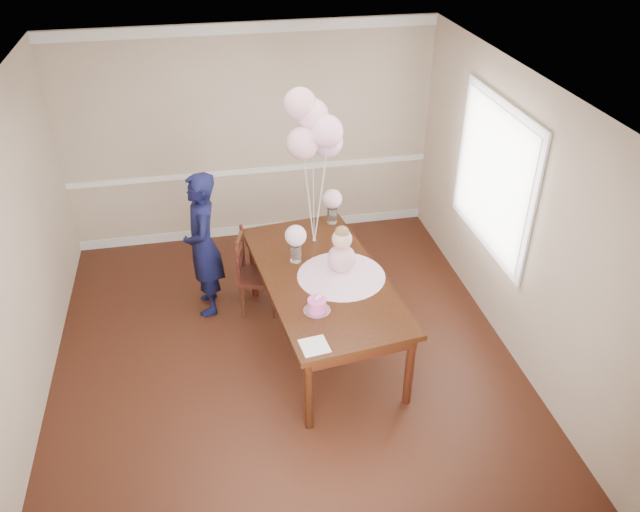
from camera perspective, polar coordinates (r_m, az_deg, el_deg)
The scene contains 52 objects.
floor at distance 6.36m, azimuth -3.23°, elevation -9.15°, with size 4.50×5.00×0.00m, color black.
ceiling at distance 4.98m, azimuth -4.22°, elevation 14.62°, with size 4.50×5.00×0.02m, color white.
wall_back at distance 7.78m, azimuth -6.35°, elevation 10.77°, with size 4.50×0.02×2.70m, color tan.
wall_front at distance 3.68m, azimuth 2.24°, elevation -19.17°, with size 4.50×0.02×2.70m, color tan.
wall_left at distance 5.77m, azimuth -26.37°, elevation -1.17°, with size 0.02×5.00×2.70m, color tan.
wall_right at distance 6.20m, azimuth 17.41°, elevation 3.35°, with size 0.02×5.00×2.70m, color tan.
chair_rail_trim at distance 7.95m, azimuth -6.14°, elevation 7.74°, with size 4.50×0.02×0.07m, color white.
crown_molding at distance 7.39m, azimuth -6.97°, elevation 19.98°, with size 4.50×0.02×0.12m, color white.
baseboard_trim at distance 8.34m, azimuth -5.81°, elevation 2.51°, with size 4.50×0.02×0.12m, color silver.
window_frame at distance 6.49m, azimuth 15.60°, elevation 7.02°, with size 0.02×1.66×1.56m, color white.
window_blinds at distance 6.48m, azimuth 15.45°, elevation 7.02°, with size 0.01×1.50×1.40m, color silver.
dining_table_top at distance 6.01m, azimuth 0.26°, elevation -2.03°, with size 1.12×2.23×0.06m, color black.
table_apron at distance 6.06m, azimuth 0.26°, elevation -2.68°, with size 1.01×2.12×0.11m, color black.
table_leg_fl at distance 5.42m, azimuth -1.04°, elevation -12.51°, with size 0.08×0.08×0.78m, color black.
table_leg_fr at distance 5.69m, azimuth 8.16°, elevation -10.28°, with size 0.08×0.08×0.78m, color black.
table_leg_bl at distance 6.97m, azimuth -6.10°, elevation -0.94°, with size 0.08×0.08×0.78m, color black.
table_leg_br at distance 7.18m, azimuth 1.20°, elevation 0.36°, with size 0.08×0.08×0.78m, color black.
baby_skirt at distance 5.97m, azimuth 1.96°, elevation -1.38°, with size 0.85×0.85×0.11m, color #F0B1D4.
baby_torso at distance 5.89m, azimuth 1.98°, elevation -0.21°, with size 0.27×0.27×0.27m, color pink.
baby_head at distance 5.78m, azimuth 2.02°, elevation 1.56°, with size 0.19×0.19×0.19m, color #D8AA95.
baby_hair at distance 5.74m, azimuth 2.04°, elevation 2.13°, with size 0.13×0.13×0.13m, color brown.
cake_platter at distance 5.55m, azimuth -0.28°, elevation -4.99°, with size 0.25×0.25×0.01m, color #B6B6BA.
birthday_cake at distance 5.52m, azimuth -0.28°, elevation -4.50°, with size 0.17×0.17×0.11m, color #E1479D.
cake_flower_a at distance 5.47m, azimuth -0.29°, elevation -3.90°, with size 0.03×0.03×0.03m, color white.
cake_flower_b at distance 5.50m, azimuth -0.03°, elevation -3.70°, with size 0.03×0.03×0.03m, color white.
rose_vase_near at distance 6.17m, azimuth -2.20°, elevation 0.27°, with size 0.11×0.11×0.18m, color white.
roses_near at distance 6.07m, azimuth -2.24°, elevation 1.87°, with size 0.21×0.21×0.21m, color beige.
rose_vase_far at distance 6.83m, azimuth 1.11°, elevation 3.75°, with size 0.11×0.11×0.18m, color silver.
roses_far at distance 6.74m, azimuth 1.13°, elevation 5.25°, with size 0.21×0.21×0.21m, color white.
napkin at distance 5.19m, azimuth -0.52°, elevation -8.22°, with size 0.22×0.22×0.01m, color white.
balloon_weight at distance 6.51m, azimuth -0.52°, elevation 1.37°, with size 0.04×0.04×0.02m, color silver.
balloon_a at distance 5.98m, azimuth -1.61°, elevation 10.26°, with size 0.31×0.31×0.31m, color #E8A4B3.
balloon_b at distance 5.95m, azimuth 0.63°, elevation 11.32°, with size 0.31×0.31×0.31m, color #F9B0CF.
balloon_c at distance 6.03m, azimuth -0.71°, elevation 12.77°, with size 0.31×0.31×0.31m, color #F2ABC6.
balloon_d at distance 5.98m, azimuth -1.84°, elevation 13.72°, with size 0.31×0.31×0.31m, color #E9A5B1.
balloon_e at distance 6.16m, azimuth 0.68°, elevation 10.41°, with size 0.31×0.31×0.31m, color #E9A5C4.
balloon_ribbon_a at distance 6.26m, azimuth -1.03°, elevation 4.94°, with size 0.00×0.00×0.94m, color silver.
balloon_ribbon_b at distance 6.24m, azimuth 0.02°, elevation 5.43°, with size 0.00×0.00×1.05m, color white.
balloon_ribbon_c at distance 6.28m, azimuth -0.61°, elevation 6.16°, with size 0.00×0.00×1.16m, color white.
balloon_ribbon_d at distance 6.25m, azimuth -1.13°, elevation 6.59°, with size 0.00×0.00×1.27m, color white.
balloon_ribbon_e at distance 6.35m, azimuth 0.06°, elevation 5.09°, with size 0.00×0.00×0.88m, color white.
dining_chair_seat at distance 6.75m, azimuth -5.57°, elevation -1.85°, with size 0.41×0.41×0.05m, color #34140E.
chair_leg_fl at distance 6.77m, azimuth -7.07°, elevation -4.17°, with size 0.04×0.04×0.40m, color #391B0F.
chair_leg_fr at distance 6.72m, azimuth -4.21°, elevation -4.26°, with size 0.04×0.04×0.40m, color #36160E.
chair_leg_bl at distance 7.04m, azimuth -6.67°, elevation -2.51°, with size 0.04×0.04×0.40m, color #3D1A10.
chair_leg_br at distance 7.00m, azimuth -3.93°, elevation -2.59°, with size 0.04×0.04×0.40m, color #35190E.
chair_back_post_l at distance 6.49m, azimuth -7.52°, elevation -0.68°, with size 0.04×0.04×0.53m, color #39120F.
chair_back_post_r at distance 6.77m, azimuth -7.09°, elevation 0.90°, with size 0.04×0.04×0.53m, color #38130F.
chair_slat_low at distance 6.69m, azimuth -7.24°, elevation -0.69°, with size 0.03×0.38×0.05m, color black.
chair_slat_mid at distance 6.61m, azimuth -7.33°, elevation 0.40°, with size 0.03×0.38×0.05m, color #3E1C10.
chair_slat_top at distance 6.53m, azimuth -7.42°, elevation 1.51°, with size 0.03×0.38×0.05m, color #3B1F10.
woman at distance 6.63m, azimuth -10.64°, elevation 0.99°, with size 0.59×0.39×1.62m, color black.
Camera 1 is at (-0.58, -4.69, 4.25)m, focal length 35.00 mm.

